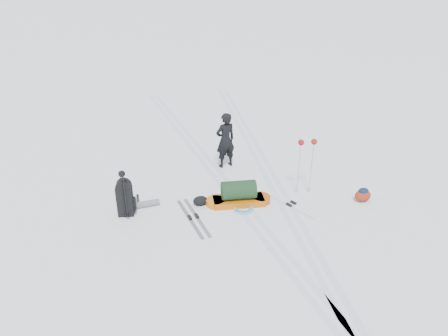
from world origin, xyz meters
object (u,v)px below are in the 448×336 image
at_px(skier, 225,140).
at_px(expedition_rucksack, 128,198).
at_px(ski_poles_black, 122,180).
at_px(pulk_sled, 239,195).

relative_size(skier, expedition_rucksack, 1.57).
relative_size(expedition_rucksack, ski_poles_black, 0.82).
xyz_separation_m(pulk_sled, ski_poles_black, (-2.66, 0.15, 0.78)).
distance_m(pulk_sled, ski_poles_black, 2.78).
height_order(expedition_rucksack, ski_poles_black, ski_poles_black).
bearing_deg(expedition_rucksack, skier, 42.98).
bearing_deg(ski_poles_black, skier, 28.66).
distance_m(skier, ski_poles_black, 3.51).
xyz_separation_m(skier, expedition_rucksack, (-2.89, -1.67, -0.37)).
xyz_separation_m(skier, ski_poles_black, (-2.97, -1.87, 0.22)).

